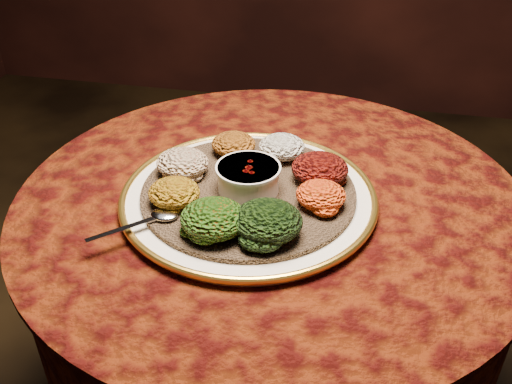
# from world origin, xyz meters

# --- Properties ---
(table) EXTENTS (0.96, 0.96, 0.73)m
(table) POSITION_xyz_m (0.00, 0.00, 0.55)
(table) COLOR black
(table) RESTS_ON ground
(platter) EXTENTS (0.50, 0.50, 0.02)m
(platter) POSITION_xyz_m (-0.04, -0.04, 0.75)
(platter) COLOR white
(platter) RESTS_ON table
(injera) EXTENTS (0.48, 0.48, 0.01)m
(injera) POSITION_xyz_m (-0.04, -0.04, 0.76)
(injera) COLOR brown
(injera) RESTS_ON platter
(stew_bowl) EXTENTS (0.12, 0.12, 0.05)m
(stew_bowl) POSITION_xyz_m (-0.04, -0.04, 0.79)
(stew_bowl) COLOR white
(stew_bowl) RESTS_ON injera
(spoon) EXTENTS (0.13, 0.11, 0.01)m
(spoon) POSITION_xyz_m (-0.16, -0.16, 0.77)
(spoon) COLOR silver
(spoon) RESTS_ON injera
(portion_ayib) EXTENTS (0.09, 0.09, 0.04)m
(portion_ayib) POSITION_xyz_m (0.00, 0.09, 0.78)
(portion_ayib) COLOR silver
(portion_ayib) RESTS_ON injera
(portion_kitfo) EXTENTS (0.11, 0.10, 0.05)m
(portion_kitfo) POSITION_xyz_m (0.09, 0.02, 0.79)
(portion_kitfo) COLOR black
(portion_kitfo) RESTS_ON injera
(portion_tikil) EXTENTS (0.09, 0.08, 0.04)m
(portion_tikil) POSITION_xyz_m (0.10, -0.06, 0.78)
(portion_tikil) COLOR #A56D0D
(portion_tikil) RESTS_ON injera
(portion_gomen) EXTENTS (0.11, 0.11, 0.05)m
(portion_gomen) POSITION_xyz_m (0.02, -0.16, 0.79)
(portion_gomen) COLOR black
(portion_gomen) RESTS_ON injera
(portion_mixveg) EXTENTS (0.11, 0.10, 0.05)m
(portion_mixveg) POSITION_xyz_m (-0.06, -0.17, 0.79)
(portion_mixveg) COLOR #8B3608
(portion_mixveg) RESTS_ON injera
(portion_kik) EXTENTS (0.09, 0.09, 0.04)m
(portion_kik) POSITION_xyz_m (-0.15, -0.10, 0.78)
(portion_kik) COLOR #9A710D
(portion_kik) RESTS_ON injera
(portion_timatim) EXTENTS (0.10, 0.09, 0.05)m
(portion_timatim) POSITION_xyz_m (-0.17, -0.01, 0.79)
(portion_timatim) COLOR maroon
(portion_timatim) RESTS_ON injera
(portion_shiro) EXTENTS (0.09, 0.08, 0.04)m
(portion_shiro) POSITION_xyz_m (-0.09, 0.09, 0.78)
(portion_shiro) COLOR #8C4810
(portion_shiro) RESTS_ON injera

